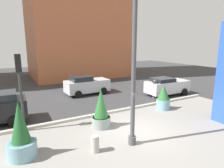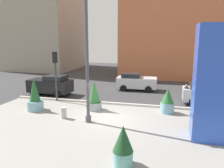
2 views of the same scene
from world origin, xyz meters
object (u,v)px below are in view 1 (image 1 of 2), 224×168
at_px(potted_plant_mid_plaza, 163,98).
at_px(pedestrian_crossing, 154,88).
at_px(car_curb_east, 167,86).
at_px(traffic_light_far_side, 20,80).
at_px(potted_plant_by_pillar, 101,111).
at_px(concrete_bollard, 95,144).
at_px(lamp_post, 134,64).
at_px(potted_plant_near_right, 21,136).
at_px(car_curb_west, 86,85).

xyz_separation_m(potted_plant_mid_plaza, pedestrian_crossing, (1.43, 2.56, 0.05)).
height_order(car_curb_east, pedestrian_crossing, car_curb_east).
relative_size(potted_plant_mid_plaza, traffic_light_far_side, 0.43).
height_order(potted_plant_by_pillar, potted_plant_mid_plaza, potted_plant_by_pillar).
height_order(concrete_bollard, pedestrian_crossing, pedestrian_crossing).
distance_m(potted_plant_by_pillar, potted_plant_mid_plaza, 5.22).
distance_m(potted_plant_by_pillar, car_curb_east, 9.00).
relative_size(potted_plant_by_pillar, potted_plant_mid_plaza, 1.26).
relative_size(potted_plant_mid_plaza, concrete_bollard, 2.35).
height_order(concrete_bollard, traffic_light_far_side, traffic_light_far_side).
height_order(lamp_post, traffic_light_far_side, lamp_post).
bearing_deg(potted_plant_by_pillar, lamp_post, -80.36).
relative_size(potted_plant_near_right, pedestrian_crossing, 1.49).
bearing_deg(concrete_bollard, traffic_light_far_side, 123.29).
distance_m(potted_plant_mid_plaza, traffic_light_far_side, 9.28).
bearing_deg(traffic_light_far_side, concrete_bollard, -56.71).
distance_m(potted_plant_by_pillar, car_curb_west, 7.54).
bearing_deg(car_curb_west, car_curb_east, -31.42).
height_order(lamp_post, potted_plant_mid_plaza, lamp_post).
height_order(potted_plant_mid_plaza, car_curb_west, potted_plant_mid_plaza).
bearing_deg(potted_plant_near_right, car_curb_west, 53.38).
bearing_deg(concrete_bollard, pedestrian_crossing, 33.72).
bearing_deg(car_curb_west, concrete_bollard, -109.95).
bearing_deg(potted_plant_mid_plaza, potted_plant_by_pillar, -173.66).
bearing_deg(potted_plant_near_right, concrete_bollard, -21.32).
bearing_deg(traffic_light_far_side, car_curb_east, 8.71).
height_order(potted_plant_mid_plaza, traffic_light_far_side, traffic_light_far_side).
distance_m(potted_plant_near_right, potted_plant_mid_plaza, 9.50).
relative_size(concrete_bollard, car_curb_west, 0.19).
xyz_separation_m(potted_plant_by_pillar, car_curb_east, (8.33, 3.42, -0.14)).
bearing_deg(traffic_light_far_side, potted_plant_by_pillar, -22.14).
distance_m(lamp_post, car_curb_west, 10.24).
distance_m(potted_plant_by_pillar, concrete_bollard, 2.66).
relative_size(car_curb_west, pedestrian_crossing, 2.51).
bearing_deg(lamp_post, potted_plant_by_pillar, 99.64).
bearing_deg(pedestrian_crossing, concrete_bollard, -146.28).
bearing_deg(potted_plant_near_right, pedestrian_crossing, 21.51).
xyz_separation_m(traffic_light_far_side, pedestrian_crossing, (10.45, 1.58, -1.90)).
relative_size(potted_plant_by_pillar, traffic_light_far_side, 0.54).
distance_m(lamp_post, traffic_light_far_side, 5.91).
height_order(lamp_post, car_curb_west, lamp_post).
height_order(lamp_post, pedestrian_crossing, lamp_post).
bearing_deg(car_curb_east, car_curb_west, 148.58).
bearing_deg(car_curb_west, potted_plant_mid_plaza, -64.88).
relative_size(lamp_post, potted_plant_mid_plaza, 4.36).
relative_size(concrete_bollard, car_curb_east, 0.18).
bearing_deg(potted_plant_by_pillar, concrete_bollard, -122.01).
bearing_deg(potted_plant_mid_plaza, pedestrian_crossing, 60.85).
bearing_deg(car_curb_east, potted_plant_mid_plaza, -137.77).
height_order(potted_plant_mid_plaza, pedestrian_crossing, potted_plant_mid_plaza).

